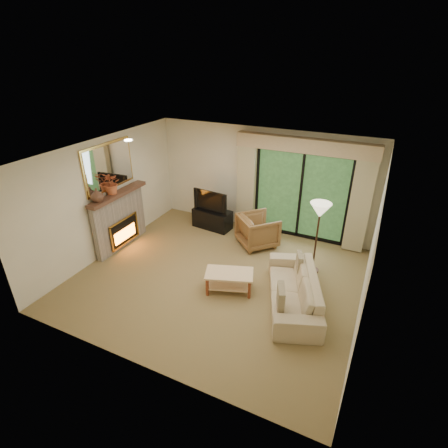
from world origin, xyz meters
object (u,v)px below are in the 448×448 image
at_px(media_console, 212,219).
at_px(armchair, 258,230).
at_px(sofa, 294,289).
at_px(coffee_table, 229,281).

relative_size(media_console, armchair, 1.18).
bearing_deg(media_console, sofa, -31.15).
xyz_separation_m(media_console, coffee_table, (1.51, -2.23, -0.05)).
height_order(armchair, coffee_table, armchair).
xyz_separation_m(media_console, armchair, (1.38, -0.34, 0.14)).
relative_size(sofa, coffee_table, 2.32).
height_order(media_console, sofa, sofa).
bearing_deg(coffee_table, armchair, 74.60).
xyz_separation_m(armchair, coffee_table, (0.13, -1.89, -0.18)).
bearing_deg(sofa, coffee_table, -102.42).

